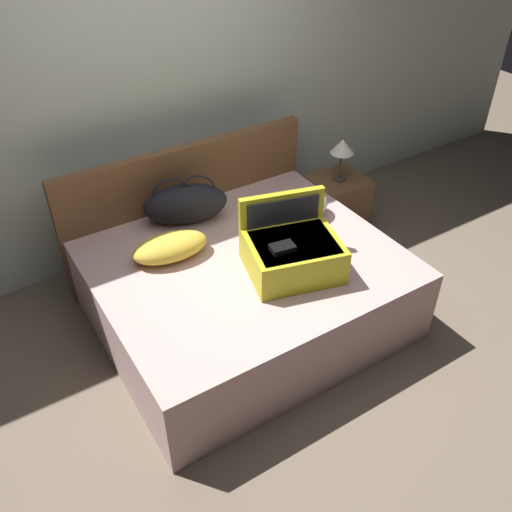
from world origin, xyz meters
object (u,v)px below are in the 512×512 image
pillow_near_headboard (302,204)px  nightstand (336,205)px  hard_case_large (292,251)px  duffel_bag (186,203)px  bed (247,290)px  pillow_center_head (170,247)px  table_lamp (342,148)px

pillow_near_headboard → nightstand: size_ratio=0.77×
hard_case_large → nightstand: size_ratio=1.33×
pillow_near_headboard → duffel_bag: bearing=152.3°
hard_case_large → bed: bearing=142.3°
hard_case_large → pillow_near_headboard: 0.63m
pillow_center_head → hard_case_large: bearing=-41.4°
duffel_bag → pillow_near_headboard: bearing=-27.7°
duffel_bag → pillow_center_head: bearing=-130.2°
bed → pillow_center_head: pillow_center_head is taller
pillow_center_head → duffel_bag: bearing=49.8°
duffel_bag → nightstand: (1.37, -0.05, -0.44)m
hard_case_large → table_lamp: 1.33m
bed → pillow_near_headboard: 0.75m
duffel_bag → pillow_near_headboard: size_ratio=1.69×
duffel_bag → pillow_center_head: size_ratio=1.30×
pillow_near_headboard → pillow_center_head: pillow_near_headboard is taller
hard_case_large → nightstand: 1.40m
duffel_bag → pillow_near_headboard: (0.73, -0.38, -0.05)m
hard_case_large → table_lamp: (1.05, 0.81, 0.09)m
nightstand → pillow_center_head: bearing=-170.2°
bed → pillow_center_head: (-0.41, 0.28, 0.35)m
nightstand → table_lamp: 0.53m
nightstand → table_lamp: size_ratio=1.41×
duffel_bag → nightstand: size_ratio=1.30×
bed → hard_case_large: (0.19, -0.25, 0.41)m
bed → duffel_bag: (-0.13, 0.61, 0.42)m
pillow_near_headboard → nightstand: 0.82m
pillow_near_headboard → hard_case_large: bearing=-132.0°
duffel_bag → table_lamp: (1.37, -0.05, 0.09)m
duffel_bag → nightstand: 1.44m
bed → nightstand: (1.24, 0.56, -0.02)m
nightstand → bed: bearing=-155.7°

